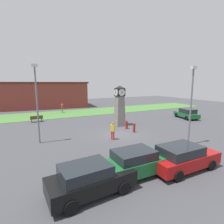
# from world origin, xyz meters

# --- Properties ---
(ground_plane) EXTENTS (81.15, 81.15, 0.00)m
(ground_plane) POSITION_xyz_m (0.00, 0.00, 0.00)
(ground_plane) COLOR #424247
(clock_tower) EXTENTS (1.32, 1.34, 4.94)m
(clock_tower) POSITION_xyz_m (1.80, 3.42, 2.40)
(clock_tower) COLOR gray
(clock_tower) RESTS_ON ground_plane
(bollard_near_tower) EXTENTS (0.26, 0.26, 0.99)m
(bollard_near_tower) POSITION_xyz_m (1.77, 1.66, 0.50)
(bollard_near_tower) COLOR maroon
(bollard_near_tower) RESTS_ON ground_plane
(bollard_mid_row) EXTENTS (0.24, 0.24, 1.00)m
(bollard_mid_row) POSITION_xyz_m (1.74, 0.07, 0.51)
(bollard_mid_row) COLOR maroon
(bollard_mid_row) RESTS_ON ground_plane
(car_navy_sedan) EXTENTS (4.28, 2.14, 1.55)m
(car_navy_sedan) POSITION_xyz_m (-6.08, -7.90, 0.79)
(car_navy_sedan) COLOR black
(car_navy_sedan) RESTS_ON ground_plane
(car_near_tower) EXTENTS (4.17, 1.92, 1.54)m
(car_near_tower) POSITION_xyz_m (-3.05, -7.42, 0.79)
(car_near_tower) COLOR #19602D
(car_near_tower) RESTS_ON ground_plane
(car_by_building) EXTENTS (4.55, 2.02, 1.55)m
(car_by_building) POSITION_xyz_m (-0.15, -8.11, 0.79)
(car_by_building) COLOR #A51111
(car_by_building) RESTS_ON ground_plane
(car_far_lot) EXTENTS (2.56, 4.25, 1.51)m
(car_far_lot) POSITION_xyz_m (12.92, 2.76, 0.76)
(car_far_lot) COLOR #19602D
(car_far_lot) RESTS_ON ground_plane
(bench) EXTENTS (1.62, 0.59, 0.90)m
(bench) POSITION_xyz_m (-7.37, 10.17, 0.52)
(bench) COLOR brown
(bench) RESTS_ON ground_plane
(pedestrian_crossing_lot) EXTENTS (0.44, 0.46, 1.67)m
(pedestrian_crossing_lot) POSITION_xyz_m (-1.44, -1.11, 0.95)
(pedestrian_crossing_lot) COLOR red
(pedestrian_crossing_lot) RESTS_ON ground_plane
(pedestrian_by_cars) EXTENTS (0.32, 0.44, 1.69)m
(pedestrian_by_cars) POSITION_xyz_m (-2.87, 15.77, 0.97)
(pedestrian_by_cars) COLOR #338C4C
(pedestrian_by_cars) RESTS_ON ground_plane
(street_lamp_near_road) EXTENTS (0.50, 0.24, 6.64)m
(street_lamp_near_road) POSITION_xyz_m (3.82, -5.22, 3.82)
(street_lamp_near_road) COLOR slate
(street_lamp_near_road) RESTS_ON ground_plane
(street_lamp_far_side) EXTENTS (0.50, 0.24, 6.86)m
(street_lamp_far_side) POSITION_xyz_m (-7.68, 0.98, 3.93)
(street_lamp_far_side) COLOR slate
(street_lamp_far_side) RESTS_ON ground_plane
(warehouse_blue_far) EXTENTS (19.02, 9.74, 5.46)m
(warehouse_blue_far) POSITION_xyz_m (-5.09, 25.03, 2.74)
(warehouse_blue_far) COLOR maroon
(warehouse_blue_far) RESTS_ON ground_plane
(grass_verge_far) EXTENTS (48.69, 7.47, 0.04)m
(grass_verge_far) POSITION_xyz_m (2.35, 14.88, 0.02)
(grass_verge_far) COLOR #477A38
(grass_verge_far) RESTS_ON ground_plane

